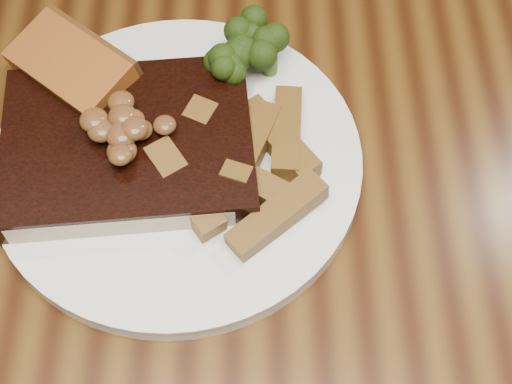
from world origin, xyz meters
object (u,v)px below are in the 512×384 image
(plate, at_px, (178,162))
(steak, at_px, (129,145))
(dining_table, at_px, (254,282))
(garlic_bread, at_px, (76,82))
(potato_wedges, at_px, (242,164))

(plate, relative_size, steak, 1.53)
(dining_table, xyz_separation_m, garlic_bread, (-0.15, 0.13, 0.12))
(dining_table, bearing_deg, potato_wedges, 101.13)
(steak, xyz_separation_m, garlic_bread, (-0.05, 0.07, -0.00))
(dining_table, relative_size, garlic_bread, 16.24)
(steak, xyz_separation_m, potato_wedges, (0.09, -0.02, -0.00))
(dining_table, bearing_deg, steak, 146.82)
(potato_wedges, bearing_deg, garlic_bread, 148.70)
(steak, bearing_deg, potato_wedges, -15.99)
(plate, height_order, garlic_bread, garlic_bread)
(plate, xyz_separation_m, steak, (-0.04, 0.00, 0.02))
(dining_table, height_order, steak, steak)
(plate, distance_m, steak, 0.04)
(potato_wedges, bearing_deg, dining_table, -78.87)
(steak, height_order, garlic_bread, steak)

